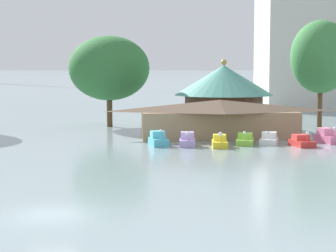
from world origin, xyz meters
TOP-DOWN VIEW (x-y plane):
  - ground_plane at (0.00, 0.00)m, footprint 2000.00×2000.00m
  - pedal_boat_cyan at (6.87, 26.58)m, footprint 1.93×2.75m
  - pedal_boat_lavender at (9.63, 26.06)m, footprint 1.70×2.48m
  - pedal_boat_yellow at (12.63, 25.29)m, footprint 1.66×2.98m
  - pedal_boat_lime at (15.34, 26.78)m, footprint 2.21×3.03m
  - pedal_boat_white at (17.74, 26.92)m, footprint 2.34×2.85m
  - pedal_boat_red at (20.52, 25.27)m, footprint 2.10×2.98m
  - pedal_boat_pink at (23.74, 27.60)m, footprint 2.29×3.12m
  - boathouse at (13.72, 32.75)m, footprint 17.76×6.18m
  - green_roof_pavilion at (15.60, 41.77)m, footprint 11.98×11.98m
  - shoreline_tree_mid at (1.68, 45.32)m, footprint 10.13×10.13m
  - shoreline_tree_right at (27.98, 43.14)m, footprint 7.56×7.56m
  - background_building_block at (37.95, 74.03)m, footprint 21.64×12.78m

SIDE VIEW (x-z plane):
  - ground_plane at x=0.00m, z-range 0.00..0.00m
  - pedal_boat_red at x=20.52m, z-range -0.32..1.21m
  - pedal_boat_lime at x=15.34m, z-range -0.27..1.17m
  - pedal_boat_yellow at x=12.63m, z-range -0.31..1.24m
  - pedal_boat_white at x=17.74m, z-range -0.23..1.17m
  - pedal_boat_lavender at x=9.63m, z-range -0.22..1.28m
  - pedal_boat_cyan at x=6.87m, z-range -0.28..1.39m
  - pedal_boat_pink at x=23.74m, z-range -0.27..1.44m
  - boathouse at x=13.72m, z-range 0.10..4.14m
  - green_roof_pavilion at x=15.60m, z-range 0.11..8.53m
  - shoreline_tree_mid at x=1.68m, z-range 1.64..13.04m
  - shoreline_tree_right at x=27.98m, z-range 2.10..15.40m
  - background_building_block at x=37.95m, z-range 0.02..21.00m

